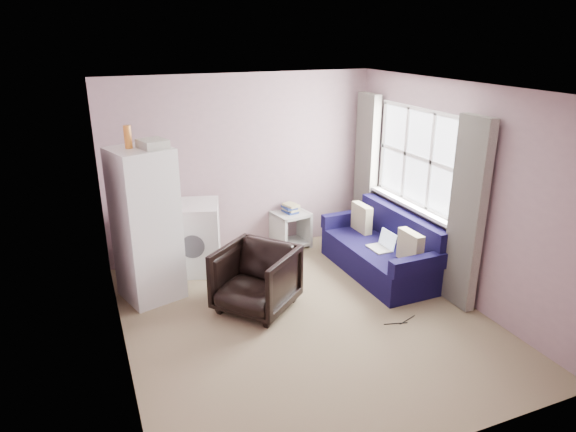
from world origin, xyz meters
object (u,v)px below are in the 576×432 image
object	(u,v)px
sofa	(383,251)
washing_machine	(194,236)
fridge	(146,224)
side_table	(290,226)
armchair	(256,276)

from	to	relation	value
sofa	washing_machine	bearing A→B (deg)	154.77
fridge	sofa	world-z (taller)	fridge
sofa	fridge	bearing A→B (deg)	169.05
washing_machine	side_table	size ratio (longest dim) A/B	1.41
armchair	washing_machine	world-z (taller)	washing_machine
side_table	sofa	bearing A→B (deg)	-57.91
armchair	fridge	bearing A→B (deg)	-166.26
side_table	sofa	xyz separation A→B (m)	(0.79, -1.27, -0.01)
fridge	side_table	size ratio (longest dim) A/B	3.14
fridge	sofa	bearing A→B (deg)	-26.86
washing_machine	armchair	bearing A→B (deg)	-55.89
armchair	sofa	world-z (taller)	armchair
fridge	washing_machine	distance (m)	0.93
side_table	sofa	size ratio (longest dim) A/B	0.36
armchair	side_table	world-z (taller)	armchair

